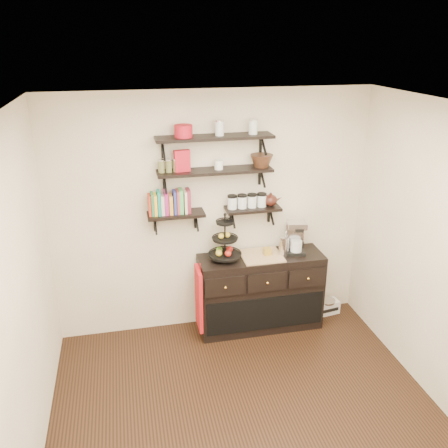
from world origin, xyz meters
TOP-DOWN VIEW (x-y plane):
  - floor at (0.00, 0.00)m, footprint 3.50×3.50m
  - ceiling at (0.00, 0.00)m, footprint 3.50×3.50m
  - back_wall at (0.00, 1.75)m, footprint 3.50×0.02m
  - left_wall at (-1.75, 0.00)m, footprint 0.02×3.50m
  - shelf_top at (0.00, 1.62)m, footprint 1.20×0.27m
  - shelf_mid at (0.00, 1.62)m, footprint 1.20×0.27m
  - shelf_low_left at (-0.42, 1.63)m, footprint 0.60×0.25m
  - shelf_low_right at (0.42, 1.63)m, footprint 0.60×0.25m
  - cookbooks at (-0.47, 1.63)m, footprint 0.43×0.15m
  - glass_canisters at (0.36, 1.63)m, footprint 0.43×0.10m
  - sideboard at (0.50, 1.51)m, footprint 1.40×0.50m
  - fruit_stand at (0.09, 1.52)m, footprint 0.36×0.36m
  - candle at (0.57, 1.51)m, footprint 0.08×0.08m
  - coffee_maker at (0.90, 1.54)m, footprint 0.24×0.23m
  - thermal_carafe at (0.75, 1.49)m, footprint 0.11×0.11m
  - apron at (-0.23, 1.41)m, footprint 0.04×0.31m
  - radio at (1.38, 1.59)m, footprint 0.32×0.23m
  - recipe_box at (-0.34, 1.61)m, footprint 0.17×0.08m
  - walnut_bowl at (0.50, 1.61)m, footprint 0.24×0.24m
  - ramekins at (0.04, 1.61)m, footprint 0.09×0.09m
  - teapot at (0.62, 1.63)m, footprint 0.23×0.19m
  - red_pot at (-0.31, 1.61)m, footprint 0.18×0.18m

SIDE VIEW (x-z plane):
  - floor at x=0.00m, z-range 0.00..0.00m
  - radio at x=1.38m, z-range 0.00..0.18m
  - sideboard at x=0.50m, z-range -0.01..0.91m
  - apron at x=-0.23m, z-range 0.15..0.87m
  - candle at x=0.57m, z-range 0.92..1.00m
  - thermal_carafe at x=0.75m, z-range 0.90..1.12m
  - fruit_stand at x=0.09m, z-range 0.82..1.34m
  - coffee_maker at x=0.90m, z-range 0.89..1.27m
  - back_wall at x=0.00m, z-range 0.00..2.70m
  - left_wall at x=-1.75m, z-range 0.00..2.70m
  - shelf_low_left at x=-0.42m, z-range 1.31..1.54m
  - shelf_low_right at x=0.42m, z-range 1.31..1.54m
  - glass_canisters at x=0.36m, z-range 1.45..1.58m
  - teapot at x=0.62m, z-range 1.45..1.60m
  - cookbooks at x=-0.47m, z-range 1.44..1.70m
  - shelf_mid at x=0.00m, z-range 1.77..2.00m
  - ramekins at x=0.04m, z-range 1.90..2.00m
  - walnut_bowl at x=0.50m, z-range 1.90..2.03m
  - recipe_box at x=-0.34m, z-range 1.90..2.12m
  - shelf_top at x=0.00m, z-range 2.12..2.35m
  - red_pot at x=-0.31m, z-range 2.25..2.37m
  - ceiling at x=0.00m, z-range 2.69..2.71m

